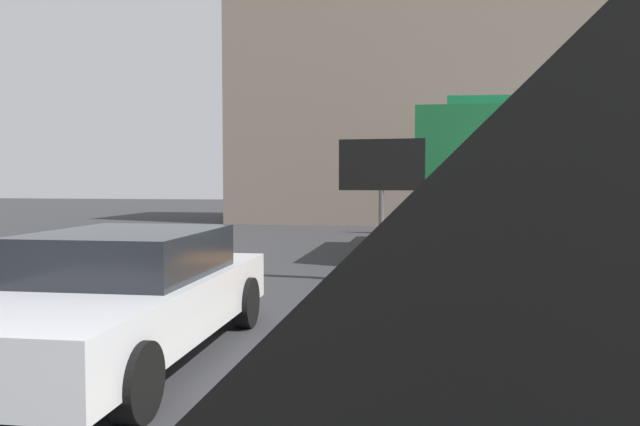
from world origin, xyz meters
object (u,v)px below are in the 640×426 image
arrow_board_trailer (381,258)px  box_truck (460,182)px  traffic_cone_far_lane (402,296)px  traffic_cone_mid_lane (400,361)px  pickup_car (121,294)px  highway_guide_sign (504,136)px

arrow_board_trailer → box_truck: box_truck is taller
box_truck → traffic_cone_far_lane: bearing=-98.5°
box_truck → traffic_cone_mid_lane: 11.41m
traffic_cone_far_lane → pickup_car: bearing=-139.3°
pickup_car → highway_guide_sign: 16.96m
pickup_car → traffic_cone_mid_lane: bearing=-15.8°
highway_guide_sign → traffic_cone_mid_lane: bearing=-99.5°
arrow_board_trailer → traffic_cone_far_lane: 2.86m
highway_guide_sign → traffic_cone_mid_lane: 17.06m
arrow_board_trailer → traffic_cone_mid_lane: bearing=-84.3°
highway_guide_sign → traffic_cone_far_lane: 13.84m
pickup_car → highway_guide_sign: highway_guide_sign is taller
box_truck → arrow_board_trailer: bearing=-108.3°
box_truck → traffic_cone_far_lane: (-1.17, -7.87, -1.57)m
box_truck → traffic_cone_mid_lane: size_ratio=10.06×
arrow_board_trailer → box_truck: (1.67, 5.06, 1.40)m
box_truck → highway_guide_sign: bearing=72.0°
box_truck → highway_guide_sign: size_ratio=1.49×
pickup_car → highway_guide_sign: size_ratio=1.00×
arrow_board_trailer → box_truck: bearing=71.7°
traffic_cone_mid_lane → pickup_car: bearing=164.2°
traffic_cone_mid_lane → traffic_cone_far_lane: size_ratio=1.19×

